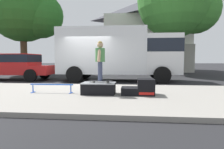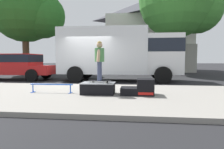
{
  "view_description": "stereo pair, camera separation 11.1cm",
  "coord_description": "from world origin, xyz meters",
  "px_view_note": "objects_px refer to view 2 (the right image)",
  "views": [
    {
      "loc": [
        2.34,
        -9.37,
        1.23
      ],
      "look_at": [
        1.57,
        -1.56,
        0.65
      ],
      "focal_mm": 31.44,
      "sensor_mm": 36.0,
      "label": 1
    },
    {
      "loc": [
        2.45,
        -9.36,
        1.23
      ],
      "look_at": [
        1.57,
        -1.56,
        0.65
      ],
      "focal_mm": 31.44,
      "sensor_mm": 36.0,
      "label": 2
    }
  ],
  "objects_px": {
    "street_tree_neighbour": "(181,2)",
    "box_truck": "(120,52)",
    "kicker_ramp": "(140,88)",
    "grind_rail": "(51,86)",
    "skateboard": "(100,81)",
    "skate_box": "(98,88)",
    "skater_kid": "(100,57)",
    "street_tree_main": "(28,10)",
    "pickup_truck_red": "(13,65)"
  },
  "relations": [
    {
      "from": "grind_rail",
      "to": "skateboard",
      "type": "height_order",
      "value": "skateboard"
    },
    {
      "from": "kicker_ramp",
      "to": "street_tree_main",
      "type": "height_order",
      "value": "street_tree_main"
    },
    {
      "from": "kicker_ramp",
      "to": "grind_rail",
      "type": "distance_m",
      "value": 3.0
    },
    {
      "from": "box_truck",
      "to": "pickup_truck_red",
      "type": "relative_size",
      "value": 1.21
    },
    {
      "from": "skate_box",
      "to": "grind_rail",
      "type": "height_order",
      "value": "skate_box"
    },
    {
      "from": "skateboard",
      "to": "street_tree_main",
      "type": "relative_size",
      "value": 0.09
    },
    {
      "from": "street_tree_neighbour",
      "to": "skateboard",
      "type": "bearing_deg",
      "value": -114.97
    },
    {
      "from": "grind_rail",
      "to": "pickup_truck_red",
      "type": "bearing_deg",
      "value": 132.76
    },
    {
      "from": "grind_rail",
      "to": "kicker_ramp",
      "type": "bearing_deg",
      "value": -1.22
    },
    {
      "from": "skate_box",
      "to": "pickup_truck_red",
      "type": "bearing_deg",
      "value": 140.77
    },
    {
      "from": "grind_rail",
      "to": "street_tree_main",
      "type": "bearing_deg",
      "value": 122.29
    },
    {
      "from": "pickup_truck_red",
      "to": "street_tree_neighbour",
      "type": "height_order",
      "value": "street_tree_neighbour"
    },
    {
      "from": "skate_box",
      "to": "pickup_truck_red",
      "type": "height_order",
      "value": "pickup_truck_red"
    },
    {
      "from": "grind_rail",
      "to": "street_tree_main",
      "type": "distance_m",
      "value": 13.0
    },
    {
      "from": "kicker_ramp",
      "to": "street_tree_main",
      "type": "distance_m",
      "value": 14.75
    },
    {
      "from": "street_tree_main",
      "to": "skater_kid",
      "type": "bearing_deg",
      "value": -51.43
    },
    {
      "from": "grind_rail",
      "to": "pickup_truck_red",
      "type": "distance_m",
      "value": 7.07
    },
    {
      "from": "grind_rail",
      "to": "box_truck",
      "type": "relative_size",
      "value": 0.22
    },
    {
      "from": "kicker_ramp",
      "to": "skateboard",
      "type": "bearing_deg",
      "value": 177.68
    },
    {
      "from": "skater_kid",
      "to": "street_tree_neighbour",
      "type": "xyz_separation_m",
      "value": [
        4.83,
        10.37,
        4.57
      ]
    },
    {
      "from": "grind_rail",
      "to": "box_truck",
      "type": "xyz_separation_m",
      "value": [
        1.98,
        5.2,
        1.35
      ]
    },
    {
      "from": "skateboard",
      "to": "grind_rail",
      "type": "bearing_deg",
      "value": 179.65
    },
    {
      "from": "skate_box",
      "to": "skateboard",
      "type": "xyz_separation_m",
      "value": [
        0.04,
        0.05,
        0.23
      ]
    },
    {
      "from": "pickup_truck_red",
      "to": "skateboard",
      "type": "bearing_deg",
      "value": -38.76
    },
    {
      "from": "grind_rail",
      "to": "pickup_truck_red",
      "type": "relative_size",
      "value": 0.26
    },
    {
      "from": "box_truck",
      "to": "street_tree_main",
      "type": "relative_size",
      "value": 0.79
    },
    {
      "from": "skate_box",
      "to": "box_truck",
      "type": "bearing_deg",
      "value": 86.22
    },
    {
      "from": "skate_box",
      "to": "street_tree_neighbour",
      "type": "xyz_separation_m",
      "value": [
        4.87,
        10.42,
        5.58
      ]
    },
    {
      "from": "kicker_ramp",
      "to": "grind_rail",
      "type": "relative_size",
      "value": 0.7
    },
    {
      "from": "street_tree_neighbour",
      "to": "box_truck",
      "type": "bearing_deg",
      "value": -131.25
    },
    {
      "from": "kicker_ramp",
      "to": "street_tree_main",
      "type": "relative_size",
      "value": 0.12
    },
    {
      "from": "skate_box",
      "to": "skater_kid",
      "type": "xyz_separation_m",
      "value": [
        0.04,
        0.05,
        1.0
      ]
    },
    {
      "from": "skater_kid",
      "to": "street_tree_neighbour",
      "type": "relative_size",
      "value": 0.14
    },
    {
      "from": "skateboard",
      "to": "box_truck",
      "type": "relative_size",
      "value": 0.12
    },
    {
      "from": "pickup_truck_red",
      "to": "street_tree_main",
      "type": "xyz_separation_m",
      "value": [
        -1.57,
        4.88,
        4.69
      ]
    },
    {
      "from": "grind_rail",
      "to": "box_truck",
      "type": "distance_m",
      "value": 5.72
    },
    {
      "from": "pickup_truck_red",
      "to": "street_tree_main",
      "type": "distance_m",
      "value": 6.95
    },
    {
      "from": "pickup_truck_red",
      "to": "street_tree_neighbour",
      "type": "xyz_separation_m",
      "value": [
        11.29,
        5.18,
        5.0
      ]
    },
    {
      "from": "pickup_truck_red",
      "to": "kicker_ramp",
      "type": "bearing_deg",
      "value": -33.94
    },
    {
      "from": "street_tree_main",
      "to": "skateboard",
      "type": "bearing_deg",
      "value": -51.43
    },
    {
      "from": "grind_rail",
      "to": "street_tree_main",
      "type": "xyz_separation_m",
      "value": [
        -6.36,
        10.06,
        5.23
      ]
    },
    {
      "from": "grind_rail",
      "to": "pickup_truck_red",
      "type": "xyz_separation_m",
      "value": [
        -4.79,
        5.18,
        0.54
      ]
    },
    {
      "from": "skateboard",
      "to": "street_tree_neighbour",
      "type": "distance_m",
      "value": 12.62
    },
    {
      "from": "skater_kid",
      "to": "pickup_truck_red",
      "type": "relative_size",
      "value": 0.23
    },
    {
      "from": "street_tree_main",
      "to": "box_truck",
      "type": "bearing_deg",
      "value": -30.26
    },
    {
      "from": "grind_rail",
      "to": "street_tree_neighbour",
      "type": "relative_size",
      "value": 0.16
    },
    {
      "from": "skate_box",
      "to": "street_tree_main",
      "type": "distance_m",
      "value": 13.93
    },
    {
      "from": "skate_box",
      "to": "street_tree_neighbour",
      "type": "height_order",
      "value": "street_tree_neighbour"
    },
    {
      "from": "skater_kid",
      "to": "skateboard",
      "type": "bearing_deg",
      "value": -90.0
    },
    {
      "from": "skate_box",
      "to": "skater_kid",
      "type": "height_order",
      "value": "skater_kid"
    }
  ]
}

